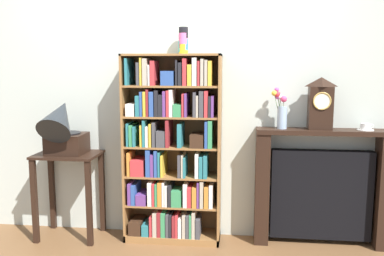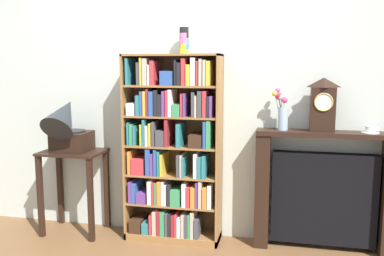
# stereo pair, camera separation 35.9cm
# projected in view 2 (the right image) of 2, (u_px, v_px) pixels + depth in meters

# --- Properties ---
(ground_plane) EXTENTS (7.93, 6.40, 0.02)m
(ground_plane) POSITION_uv_depth(u_px,v_px,m) (171.00, 243.00, 3.70)
(ground_plane) COLOR brown
(wall_back) EXTENTS (4.93, 0.08, 2.60)m
(wall_back) POSITION_uv_depth(u_px,v_px,m) (197.00, 94.00, 3.73)
(wall_back) COLOR beige
(wall_back) RESTS_ON ground
(bookshelf) EXTENTS (0.85, 0.29, 1.65)m
(bookshelf) POSITION_uv_depth(u_px,v_px,m) (172.00, 153.00, 3.66)
(bookshelf) COLOR olive
(bookshelf) RESTS_ON ground
(cup_stack) EXTENTS (0.08, 0.08, 0.23)m
(cup_stack) POSITION_uv_depth(u_px,v_px,m) (184.00, 41.00, 3.54)
(cup_stack) COLOR yellow
(cup_stack) RESTS_ON bookshelf
(side_table_left) EXTENTS (0.56, 0.41, 0.78)m
(side_table_left) POSITION_uv_depth(u_px,v_px,m) (74.00, 174.00, 3.85)
(side_table_left) COLOR black
(side_table_left) RESTS_ON ground
(gramophone) EXTENTS (0.32, 0.50, 0.57)m
(gramophone) POSITION_uv_depth(u_px,v_px,m) (67.00, 125.00, 3.70)
(gramophone) COLOR black
(gramophone) RESTS_ON side_table_left
(fireplace_mantel) EXTENTS (1.14, 0.22, 1.02)m
(fireplace_mantel) POSITION_uv_depth(u_px,v_px,m) (324.00, 192.00, 3.48)
(fireplace_mantel) COLOR black
(fireplace_mantel) RESTS_ON ground
(mantel_clock) EXTENTS (0.20, 0.13, 0.44)m
(mantel_clock) POSITION_uv_depth(u_px,v_px,m) (323.00, 105.00, 3.36)
(mantel_clock) COLOR black
(mantel_clock) RESTS_ON fireplace_mantel
(flower_vase) EXTENTS (0.14, 0.09, 0.35)m
(flower_vase) POSITION_uv_depth(u_px,v_px,m) (282.00, 110.00, 3.44)
(flower_vase) COLOR #99B2D1
(flower_vase) RESTS_ON fireplace_mantel
(teacup_with_saucer) EXTENTS (0.14, 0.14, 0.06)m
(teacup_with_saucer) POSITION_uv_depth(u_px,v_px,m) (370.00, 130.00, 3.31)
(teacup_with_saucer) COLOR white
(teacup_with_saucer) RESTS_ON fireplace_mantel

